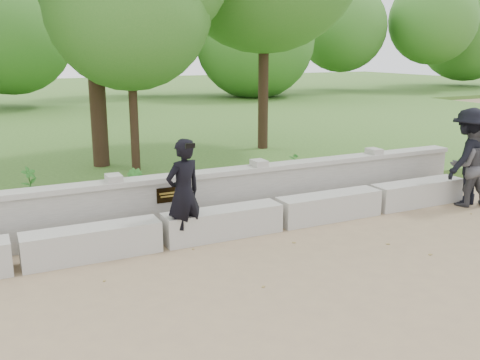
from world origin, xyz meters
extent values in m
plane|color=#907A58|center=(0.00, 0.00, 0.00)|extent=(80.00, 80.00, 0.00)
cube|color=#375920|center=(0.00, 14.00, 0.12)|extent=(40.00, 22.00, 0.25)
cube|color=#B9B7AF|center=(-1.00, 1.90, 0.23)|extent=(1.90, 0.45, 0.45)
cube|color=#B9B7AF|center=(1.00, 1.90, 0.23)|extent=(1.90, 0.45, 0.45)
cube|color=#B9B7AF|center=(3.00, 1.90, 0.23)|extent=(1.90, 0.45, 0.45)
cube|color=#B9B7AF|center=(5.00, 1.90, 0.23)|extent=(1.90, 0.45, 0.45)
cube|color=#AEACA5|center=(0.00, 2.60, 0.41)|extent=(12.50, 0.25, 0.82)
cube|color=#B9B7AF|center=(0.00, 2.60, 0.86)|extent=(12.50, 0.35, 0.08)
cube|color=black|center=(0.30, 2.46, 0.62)|extent=(0.36, 0.02, 0.24)
imported|color=black|center=(0.33, 1.80, 0.81)|extent=(0.68, 0.55, 1.62)
cube|color=black|center=(0.33, 1.48, 1.56)|extent=(0.14, 0.06, 0.07)
imported|color=#3E3D42|center=(5.80, 1.48, 0.76)|extent=(0.86, 0.75, 1.51)
imported|color=black|center=(5.80, 1.53, 0.91)|extent=(1.32, 1.00, 1.82)
cylinder|color=#382619|center=(0.16, 6.83, 2.96)|extent=(0.37, 0.37, 5.43)
cylinder|color=#382619|center=(0.73, 5.93, 1.63)|extent=(0.19, 0.19, 2.77)
cylinder|color=#382619|center=(4.55, 7.18, 2.25)|extent=(0.27, 0.27, 4.00)
imported|color=#337D2A|center=(-1.54, 4.81, 0.52)|extent=(0.34, 0.30, 0.54)
imported|color=#337D2A|center=(-0.01, 3.30, 0.57)|extent=(0.37, 0.42, 0.64)
imported|color=#337D2A|center=(3.35, 3.30, 0.54)|extent=(0.66, 0.62, 0.58)
camera|label=1|loc=(-2.23, -5.33, 2.86)|focal=40.00mm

